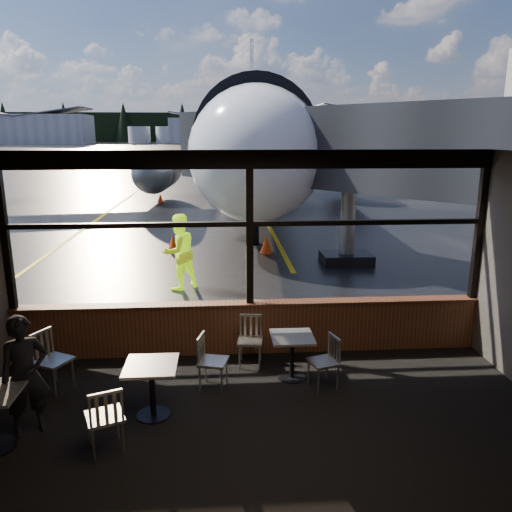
{
  "coord_description": "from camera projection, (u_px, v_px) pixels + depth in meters",
  "views": [
    {
      "loc": [
        -0.46,
        -8.12,
        3.76
      ],
      "look_at": [
        0.18,
        1.0,
        1.5
      ],
      "focal_mm": 35.0,
      "sensor_mm": 36.0,
      "label": 1
    }
  ],
  "objects": [
    {
      "name": "ground_plane",
      "position": [
        222.0,
        148.0,
        125.0
      ],
      "size": [
        520.0,
        520.0,
        0.0
      ],
      "primitive_type": "plane",
      "color": "black",
      "rests_on": "ground"
    },
    {
      "name": "carpet_floor",
      "position": [
        265.0,
        459.0,
        5.89
      ],
      "size": [
        8.0,
        6.0,
        0.01
      ],
      "primitive_type": "cube",
      "color": "black",
      "rests_on": "ground"
    },
    {
      "name": "ceiling",
      "position": [
        266.0,
        160.0,
        5.05
      ],
      "size": [
        8.0,
        6.0,
        0.04
      ],
      "primitive_type": "cube",
      "color": "#38332D",
      "rests_on": "ground"
    },
    {
      "name": "window_sill",
      "position": [
        250.0,
        328.0,
        8.69
      ],
      "size": [
        8.0,
        0.28,
        0.9
      ],
      "primitive_type": "cube",
      "color": "#5B2E1B",
      "rests_on": "ground"
    },
    {
      "name": "window_header",
      "position": [
        249.0,
        159.0,
        7.99
      ],
      "size": [
        8.0,
        0.18,
        0.3
      ],
      "primitive_type": "cube",
      "color": "black",
      "rests_on": "ground"
    },
    {
      "name": "mullion_left",
      "position": [
        4.0,
        233.0,
        8.0
      ],
      "size": [
        0.12,
        0.12,
        2.6
      ],
      "primitive_type": "cube",
      "color": "black",
      "rests_on": "ground"
    },
    {
      "name": "mullion_centre",
      "position": [
        250.0,
        230.0,
        8.27
      ],
      "size": [
        0.12,
        0.12,
        2.6
      ],
      "primitive_type": "cube",
      "color": "black",
      "rests_on": "ground"
    },
    {
      "name": "mullion_right",
      "position": [
        480.0,
        227.0,
        8.54
      ],
      "size": [
        0.12,
        0.12,
        2.6
      ],
      "primitive_type": "cube",
      "color": "black",
      "rests_on": "ground"
    },
    {
      "name": "window_transom",
      "position": [
        250.0,
        224.0,
        8.25
      ],
      "size": [
        8.0,
        0.1,
        0.08
      ],
      "primitive_type": "cube",
      "color": "black",
      "rests_on": "ground"
    },
    {
      "name": "airliner",
      "position": [
        253.0,
        96.0,
        28.23
      ],
      "size": [
        33.63,
        39.55,
        11.55
      ],
      "primitive_type": null,
      "rotation": [
        0.0,
        0.0,
        -0.06
      ],
      "color": "white",
      "rests_on": "ground_plane"
    },
    {
      "name": "jet_bridge",
      "position": [
        368.0,
        186.0,
        13.81
      ],
      "size": [
        8.76,
        10.7,
        4.67
      ],
      "primitive_type": null,
      "color": "#2D2D2F",
      "rests_on": "ground_plane"
    },
    {
      "name": "cafe_table_near",
      "position": [
        292.0,
        357.0,
        7.78
      ],
      "size": [
        0.65,
        0.65,
        0.71
      ],
      "primitive_type": null,
      "color": "#9B978E",
      "rests_on": "carpet_floor"
    },
    {
      "name": "cafe_table_mid",
      "position": [
        152.0,
        390.0,
        6.73
      ],
      "size": [
        0.69,
        0.69,
        0.76
      ],
      "primitive_type": null,
      "color": "gray",
      "rests_on": "carpet_floor"
    },
    {
      "name": "chair_near_e",
      "position": [
        323.0,
        363.0,
        7.48
      ],
      "size": [
        0.56,
        0.56,
        0.83
      ],
      "primitive_type": null,
      "rotation": [
        0.0,
        0.0,
        1.87
      ],
      "color": "#BCB7AA",
      "rests_on": "carpet_floor"
    },
    {
      "name": "chair_near_w",
      "position": [
        213.0,
        362.0,
        7.46
      ],
      "size": [
        0.57,
        0.57,
        0.86
      ],
      "primitive_type": null,
      "rotation": [
        0.0,
        0.0,
        -1.81
      ],
      "color": "beige",
      "rests_on": "carpet_floor"
    },
    {
      "name": "chair_near_n",
      "position": [
        250.0,
        342.0,
        8.21
      ],
      "size": [
        0.51,
        0.51,
        0.84
      ],
      "primitive_type": null,
      "rotation": [
        0.0,
        0.0,
        3.02
      ],
      "color": "#BBB6A9",
      "rests_on": "carpet_floor"
    },
    {
      "name": "chair_mid_s",
      "position": [
        105.0,
        417.0,
        5.98
      ],
      "size": [
        0.63,
        0.63,
        0.89
      ],
      "primitive_type": null,
      "rotation": [
        0.0,
        0.0,
        0.38
      ],
      "color": "#B7B2A5",
      "rests_on": "carpet_floor"
    },
    {
      "name": "chair_mid_w",
      "position": [
        54.0,
        361.0,
        7.4
      ],
      "size": [
        0.69,
        0.69,
        0.93
      ],
      "primitive_type": null,
      "rotation": [
        0.0,
        0.0,
        -2.06
      ],
      "color": "#B6B1A4",
      "rests_on": "carpet_floor"
    },
    {
      "name": "passenger",
      "position": [
        25.0,
        375.0,
        6.29
      ],
      "size": [
        0.69,
        0.61,
        1.58
      ],
      "primitive_type": "imported",
      "rotation": [
        0.0,
        0.0,
        0.5
      ],
      "color": "black",
      "rests_on": "carpet_floor"
    },
    {
      "name": "ground_crew",
      "position": [
        179.0,
        252.0,
        12.19
      ],
      "size": [
        1.15,
        1.12,
        1.87
      ],
      "primitive_type": "imported",
      "rotation": [
        0.0,
        0.0,
        3.82
      ],
      "color": "#BFF219",
      "rests_on": "ground_plane"
    },
    {
      "name": "cone_nose",
      "position": [
        266.0,
        244.0,
        16.0
      ],
      "size": [
        0.4,
        0.4,
        0.56
      ],
      "primitive_type": "cone",
      "color": "#E75307",
      "rests_on": "ground_plane"
    },
    {
      "name": "cone_wing",
      "position": [
        160.0,
        198.0,
        27.82
      ],
      "size": [
        0.33,
        0.33,
        0.46
      ],
      "primitive_type": "cone",
      "color": "#FF5908",
      "rests_on": "ground_plane"
    },
    {
      "name": "hangar_left",
      "position": [
        24.0,
        128.0,
        177.04
      ],
      "size": [
        45.0,
        18.0,
        11.0
      ],
      "primitive_type": null,
      "color": "silver",
      "rests_on": "ground_plane"
    },
    {
      "name": "hangar_mid",
      "position": [
        221.0,
        129.0,
        186.74
      ],
      "size": [
        38.0,
        15.0,
        10.0
      ],
      "primitive_type": null,
      "color": "silver",
      "rests_on": "ground_plane"
    },
    {
      "name": "hangar_right",
      "position": [
        384.0,
        127.0,
        183.78
      ],
      "size": [
        50.0,
        20.0,
        12.0
      ],
      "primitive_type": null,
      "color": "silver",
      "rests_on": "ground_plane"
    },
    {
      "name": "fuel_tank_a",
      "position": [
        139.0,
        135.0,
        182.29
      ],
      "size": [
        8.0,
        8.0,
        6.0
      ],
      "primitive_type": "cylinder",
      "color": "silver",
      "rests_on": "ground_plane"
    },
    {
      "name": "fuel_tank_b",
      "position": [
        167.0,
        135.0,
        182.96
      ],
      "size": [
        8.0,
        8.0,
        6.0
      ],
      "primitive_type": "cylinder",
      "color": "silver",
      "rests_on": "ground_plane"
    },
    {
      "name": "fuel_tank_c",
      "position": [
        194.0,
        135.0,
        183.64
      ],
      "size": [
        8.0,
        8.0,
        6.0
      ],
      "primitive_type": "cylinder",
      "color": "silver",
      "rests_on": "ground_plane"
    },
    {
      "name": "treeline",
      "position": [
        221.0,
        127.0,
        210.71
      ],
      "size": [
        360.0,
        3.0,
        12.0
      ],
      "primitive_type": "cube",
      "color": "black",
      "rests_on": "ground_plane"
    },
    {
      "name": "cone_extra",
      "position": [
        173.0,
        243.0,
        16.25
      ],
      "size": [
        0.38,
        0.38,
        0.53
      ],
      "primitive_type": "cone",
      "color": "red",
      "rests_on": "ground_plane"
    }
  ]
}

